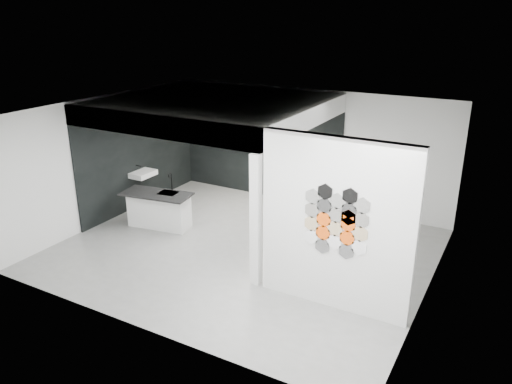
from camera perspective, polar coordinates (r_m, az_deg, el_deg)
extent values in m
cube|color=slate|center=(10.03, -1.34, -6.63)|extent=(7.00, 6.00, 0.01)
cube|color=silver|center=(7.76, 9.11, -3.80)|extent=(2.45, 0.15, 2.80)
cube|color=black|center=(12.63, 0.34, 4.83)|extent=(4.40, 0.04, 2.35)
cube|color=black|center=(12.31, -13.08, 3.89)|extent=(0.04, 4.00, 2.35)
cube|color=silver|center=(10.68, -4.81, 9.49)|extent=(4.40, 4.00, 0.40)
cube|color=silver|center=(8.38, -0.02, -3.35)|extent=(0.16, 0.16, 2.35)
cube|color=silver|center=(9.18, -11.51, 7.39)|extent=(4.40, 0.16, 0.40)
cube|color=silver|center=(12.11, -12.77, 2.04)|extent=(0.40, 0.60, 0.12)
cube|color=black|center=(12.46, 0.51, 5.22)|extent=(3.00, 0.15, 0.04)
cube|color=silver|center=(11.12, -10.99, -2.05)|extent=(1.39, 0.69, 0.77)
cube|color=black|center=(10.92, -11.32, -0.23)|extent=(1.60, 0.89, 0.04)
cube|color=black|center=(10.90, -10.01, -0.12)|extent=(0.45, 0.40, 0.01)
cylinder|color=black|center=(10.98, -9.61, 1.09)|extent=(0.02, 0.02, 0.36)
torus|color=black|center=(10.88, -9.80, 1.89)|extent=(0.04, 0.13, 0.12)
cylinder|color=black|center=(12.87, -3.00, 6.24)|extent=(0.32, 0.32, 0.21)
ellipsoid|color=black|center=(11.98, 5.07, 4.95)|extent=(0.18, 0.18, 0.13)
cylinder|color=gray|center=(11.88, 6.26, 4.71)|extent=(0.19, 0.19, 0.11)
cylinder|color=gray|center=(11.87, 6.26, 4.80)|extent=(0.11, 0.11, 0.15)
cylinder|color=black|center=(12.54, -0.37, 5.79)|extent=(0.08, 0.08, 0.16)
cylinder|color=black|center=(12.90, -3.16, 6.02)|extent=(0.10, 0.10, 0.09)
cylinder|color=white|center=(7.90, 6.31, -5.10)|extent=(0.26, 0.02, 0.26)
cylinder|color=tan|center=(7.81, 6.37, -3.61)|extent=(0.26, 0.02, 0.26)
cylinder|color=#66635E|center=(7.72, 6.43, -2.08)|extent=(0.26, 0.02, 0.26)
cylinder|color=silver|center=(7.64, 6.50, -0.51)|extent=(0.26, 0.02, 0.26)
cylinder|color=black|center=(7.88, 7.58, -6.12)|extent=(0.26, 0.02, 0.26)
cylinder|color=#F2520C|center=(7.79, 7.66, -4.64)|extent=(0.26, 0.02, 0.26)
cylinder|color=#F2520C|center=(7.70, 7.74, -3.11)|extent=(0.26, 0.02, 0.26)
cylinder|color=#2D2D2D|center=(7.61, 7.82, -1.56)|extent=(0.26, 0.02, 0.26)
cylinder|color=black|center=(7.53, 7.90, 0.04)|extent=(0.26, 0.02, 0.26)
cylinder|color=white|center=(7.78, 8.96, -5.67)|extent=(0.26, 0.02, 0.26)
cylinder|color=tan|center=(7.68, 9.05, -4.15)|extent=(0.26, 0.02, 0.26)
cylinder|color=#66635E|center=(7.59, 9.14, -2.61)|extent=(0.26, 0.02, 0.26)
cylinder|color=silver|center=(7.51, 9.24, -1.02)|extent=(0.26, 0.02, 0.26)
cylinder|color=black|center=(7.77, 10.27, -6.70)|extent=(0.26, 0.02, 0.26)
cylinder|color=#F2520C|center=(7.67, 10.37, -5.20)|extent=(0.26, 0.02, 0.26)
cylinder|color=#F2520C|center=(7.58, 10.48, -3.66)|extent=(0.26, 0.02, 0.26)
cylinder|color=#2D2D2D|center=(7.49, 10.59, -2.08)|extent=(0.26, 0.02, 0.26)
cylinder|color=black|center=(7.41, 10.70, -0.47)|extent=(0.26, 0.02, 0.26)
cylinder|color=white|center=(7.67, 11.70, -6.24)|extent=(0.26, 0.02, 0.26)
cylinder|color=tan|center=(7.57, 11.82, -4.71)|extent=(0.26, 0.02, 0.26)
cylinder|color=#66635E|center=(7.48, 11.94, -3.15)|extent=(0.26, 0.02, 0.26)
cylinder|color=silver|center=(7.40, 12.07, -1.54)|extent=(0.26, 0.02, 0.26)
cylinder|color=#F2520C|center=(7.53, 10.53, -2.87)|extent=(0.26, 0.02, 0.26)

